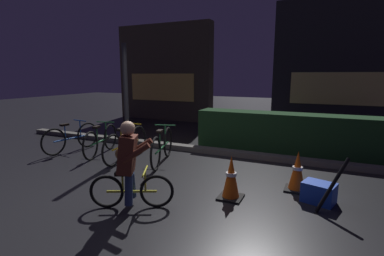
# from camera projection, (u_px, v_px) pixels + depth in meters

# --- Properties ---
(ground_plane) EXTENTS (40.00, 40.00, 0.00)m
(ground_plane) POSITION_uv_depth(u_px,v_px,m) (167.00, 184.00, 4.97)
(ground_plane) COLOR black
(sidewalk_curb) EXTENTS (12.00, 0.24, 0.12)m
(sidewalk_curb) POSITION_uv_depth(u_px,v_px,m) (212.00, 151.00, 6.92)
(sidewalk_curb) COLOR #56544F
(sidewalk_curb) RESTS_ON ground
(hedge_row) EXTENTS (4.80, 0.70, 0.94)m
(hedge_row) POSITION_uv_depth(u_px,v_px,m) (295.00, 133.00, 6.92)
(hedge_row) COLOR #19381C
(hedge_row) RESTS_ON ground
(storefront_left) EXTENTS (4.15, 0.54, 3.89)m
(storefront_left) POSITION_uv_depth(u_px,v_px,m) (165.00, 73.00, 11.95)
(storefront_left) COLOR #42382D
(storefront_left) RESTS_ON ground
(storefront_right) EXTENTS (4.40, 0.54, 4.43)m
(storefront_right) POSITION_uv_depth(u_px,v_px,m) (340.00, 65.00, 9.87)
(storefront_right) COLOR #262328
(storefront_right) RESTS_ON ground
(street_post) EXTENTS (0.10, 0.10, 2.55)m
(street_post) POSITION_uv_depth(u_px,v_px,m) (126.00, 101.00, 6.51)
(street_post) COLOR #2D2D33
(street_post) RESTS_ON ground
(parked_bike_leftmost) EXTENTS (0.46, 1.60, 0.74)m
(parked_bike_leftmost) POSITION_uv_depth(u_px,v_px,m) (72.00, 138.00, 7.07)
(parked_bike_leftmost) COLOR black
(parked_bike_leftmost) RESTS_ON ground
(parked_bike_left_mid) EXTENTS (0.51, 1.58, 0.75)m
(parked_bike_left_mid) POSITION_uv_depth(u_px,v_px,m) (101.00, 140.00, 6.77)
(parked_bike_left_mid) COLOR black
(parked_bike_left_mid) RESTS_ON ground
(parked_bike_center_left) EXTENTS (0.46, 1.69, 0.78)m
(parked_bike_center_left) POSITION_uv_depth(u_px,v_px,m) (126.00, 144.00, 6.33)
(parked_bike_center_left) COLOR black
(parked_bike_center_left) RESTS_ON ground
(parked_bike_center_right) EXTENTS (0.55, 1.65, 0.78)m
(parked_bike_center_right) POSITION_uv_depth(u_px,v_px,m) (162.00, 147.00, 6.10)
(parked_bike_center_right) COLOR black
(parked_bike_center_right) RESTS_ON ground
(traffic_cone_near) EXTENTS (0.36, 0.36, 0.68)m
(traffic_cone_near) POSITION_uv_depth(u_px,v_px,m) (231.00, 178.00, 4.34)
(traffic_cone_near) COLOR black
(traffic_cone_near) RESTS_ON ground
(traffic_cone_far) EXTENTS (0.36, 0.36, 0.66)m
(traffic_cone_far) POSITION_uv_depth(u_px,v_px,m) (297.00, 172.00, 4.65)
(traffic_cone_far) COLOR black
(traffic_cone_far) RESTS_ON ground
(blue_crate) EXTENTS (0.51, 0.43, 0.30)m
(blue_crate) POSITION_uv_depth(u_px,v_px,m) (319.00, 193.00, 4.23)
(blue_crate) COLOR #193DB7
(blue_crate) RESTS_ON ground
(cyclist) EXTENTS (1.09, 0.57, 1.25)m
(cyclist) POSITION_uv_depth(u_px,v_px,m) (129.00, 165.00, 4.00)
(cyclist) COLOR black
(cyclist) RESTS_ON ground
(closed_umbrella) EXTENTS (0.41, 0.30, 0.76)m
(closed_umbrella) POSITION_uv_depth(u_px,v_px,m) (332.00, 185.00, 3.90)
(closed_umbrella) COLOR black
(closed_umbrella) RESTS_ON ground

